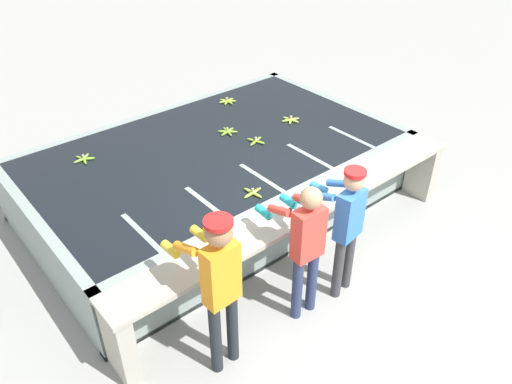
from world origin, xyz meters
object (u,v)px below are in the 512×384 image
worker_1 (305,241)px  banana_bunch_floating_2 (84,159)px  knife_0 (295,207)px  worker_2 (346,221)px  banana_bunch_floating_1 (291,120)px  banana_bunch_floating_4 (227,101)px  worker_0 (219,281)px  banana_bunch_floating_3 (256,141)px  banana_bunch_floating_0 (227,132)px  banana_bunch_floating_5 (253,193)px

worker_1 → banana_bunch_floating_2: (-0.95, 3.00, -0.06)m
knife_0 → worker_2: bearing=-75.1°
banana_bunch_floating_1 → banana_bunch_floating_2: same height
worker_1 → knife_0: worker_1 is taller
banana_bunch_floating_1 → banana_bunch_floating_4: size_ratio=1.00×
worker_0 → banana_bunch_floating_3: bearing=43.6°
banana_bunch_floating_4 → banana_bunch_floating_0: bearing=-127.2°
banana_bunch_floating_4 → banana_bunch_floating_5: same height
worker_1 → worker_2: worker_1 is taller
worker_0 → worker_2: worker_0 is taller
worker_2 → banana_bunch_floating_2: size_ratio=5.71×
worker_2 → knife_0: 0.61m
worker_0 → banana_bunch_floating_1: size_ratio=6.14×
worker_2 → banana_bunch_floating_0: (0.35, 2.47, -0.06)m
banana_bunch_floating_1 → banana_bunch_floating_5: (-1.63, -1.10, 0.00)m
worker_1 → knife_0: size_ratio=4.53×
worker_1 → banana_bunch_floating_4: size_ratio=5.66×
banana_bunch_floating_0 → banana_bunch_floating_5: (-0.70, -1.39, 0.00)m
banana_bunch_floating_2 → banana_bunch_floating_5: 2.27m
banana_bunch_floating_3 → knife_0: (-0.63, -1.42, -0.01)m
worker_0 → worker_1: 1.04m
banana_bunch_floating_1 → banana_bunch_floating_3: bearing=-167.8°
worker_1 → banana_bunch_floating_1: bearing=49.5°
banana_bunch_floating_0 → banana_bunch_floating_2: (-1.85, 0.57, 0.00)m
banana_bunch_floating_1 → banana_bunch_floating_3: (-0.81, -0.17, 0.00)m
banana_bunch_floating_3 → banana_bunch_floating_5: size_ratio=0.98×
worker_0 → banana_bunch_floating_0: 3.10m
banana_bunch_floating_1 → banana_bunch_floating_2: (-2.77, 0.86, 0.00)m
banana_bunch_floating_5 → knife_0: bearing=-69.5°
banana_bunch_floating_2 → banana_bunch_floating_4: (2.47, 0.25, -0.00)m
worker_0 → banana_bunch_floating_4: 4.13m
banana_bunch_floating_5 → knife_0: size_ratio=0.80×
banana_bunch_floating_4 → banana_bunch_floating_5: bearing=-120.9°
worker_0 → worker_1: bearing=-0.5°
banana_bunch_floating_1 → banana_bunch_floating_5: size_ratio=1.00×
banana_bunch_floating_0 → banana_bunch_floating_2: bearing=162.7°
worker_2 → banana_bunch_floating_4: bearing=73.5°
worker_1 → banana_bunch_floating_4: worker_1 is taller
worker_1 → banana_bunch_floating_2: 3.15m
banana_bunch_floating_3 → banana_bunch_floating_4: same height
banana_bunch_floating_3 → knife_0: size_ratio=0.79×
worker_1 → banana_bunch_floating_0: bearing=69.8°
worker_2 → banana_bunch_floating_3: (0.48, 2.01, -0.06)m
worker_2 → banana_bunch_floating_1: worker_2 is taller
worker_1 → banana_bunch_floating_3: worker_1 is taller
banana_bunch_floating_1 → banana_bunch_floating_4: bearing=105.2°
worker_1 → knife_0: bearing=54.9°
banana_bunch_floating_1 → banana_bunch_floating_4: same height
worker_0 → banana_bunch_floating_4: worker_0 is taller
banana_bunch_floating_2 → banana_bunch_floating_3: bearing=-27.8°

